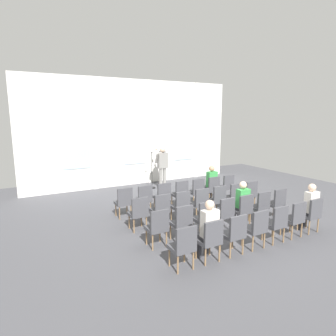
# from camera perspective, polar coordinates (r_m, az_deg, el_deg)

# --- Properties ---
(ground_plane) EXTENTS (16.07, 16.07, 0.00)m
(ground_plane) POSITION_cam_1_polar(r_m,az_deg,el_deg) (8.07, 10.81, -12.11)
(ground_plane) COLOR #4C4C51
(rear_partition) EXTENTS (9.52, 0.14, 4.59)m
(rear_partition) POSITION_cam_1_polar(r_m,az_deg,el_deg) (12.86, -6.49, 6.82)
(rear_partition) COLOR silver
(rear_partition) RESTS_ON ground
(speaker) EXTENTS (0.50, 0.69, 1.74)m
(speaker) POSITION_cam_1_polar(r_m,az_deg,el_deg) (12.23, -1.12, 0.74)
(speaker) COLOR gray
(speaker) RESTS_ON ground
(mic_stand) EXTENTS (0.28, 0.28, 1.55)m
(mic_stand) POSITION_cam_1_polar(r_m,az_deg,el_deg) (12.29, -3.18, -2.45)
(mic_stand) COLOR black
(mic_stand) RESTS_ON ground
(chair_r0_c0) EXTENTS (0.46, 0.44, 0.94)m
(chair_r0_c0) POSITION_cam_1_polar(r_m,az_deg,el_deg) (8.82, -8.69, -6.39)
(chair_r0_c0) COLOR olive
(chair_r0_c0) RESTS_ON ground
(chair_r0_c1) EXTENTS (0.46, 0.44, 0.94)m
(chair_r0_c1) POSITION_cam_1_polar(r_m,az_deg,el_deg) (9.06, -4.76, -5.86)
(chair_r0_c1) COLOR olive
(chair_r0_c1) RESTS_ON ground
(chair_r0_c2) EXTENTS (0.46, 0.44, 0.94)m
(chair_r0_c2) POSITION_cam_1_polar(r_m,az_deg,el_deg) (9.33, -1.05, -5.34)
(chair_r0_c2) COLOR olive
(chair_r0_c2) RESTS_ON ground
(chair_r0_c3) EXTENTS (0.46, 0.44, 0.94)m
(chair_r0_c3) POSITION_cam_1_polar(r_m,az_deg,el_deg) (9.64, 2.43, -4.83)
(chair_r0_c3) COLOR olive
(chair_r0_c3) RESTS_ON ground
(chair_r0_c4) EXTENTS (0.46, 0.44, 0.94)m
(chair_r0_c4) POSITION_cam_1_polar(r_m,az_deg,el_deg) (9.98, 5.68, -4.33)
(chair_r0_c4) COLOR olive
(chair_r0_c4) RESTS_ON ground
(chair_r0_c5) EXTENTS (0.46, 0.44, 0.94)m
(chair_r0_c5) POSITION_cam_1_polar(r_m,az_deg,el_deg) (10.36, 8.69, -3.86)
(chair_r0_c5) COLOR olive
(chair_r0_c5) RESTS_ON ground
(audience_r0_c5) EXTENTS (0.36, 0.39, 1.32)m
(audience_r0_c5) POSITION_cam_1_polar(r_m,az_deg,el_deg) (10.37, 8.45, -2.71)
(audience_r0_c5) COLOR #2D2D33
(audience_r0_c5) RESTS_ON ground
(chair_r0_c6) EXTENTS (0.46, 0.44, 0.94)m
(chair_r0_c6) POSITION_cam_1_polar(r_m,az_deg,el_deg) (10.76, 11.49, -3.42)
(chair_r0_c6) COLOR olive
(chair_r0_c6) RESTS_ON ground
(chair_r1_c0) EXTENTS (0.46, 0.44, 0.94)m
(chair_r1_c0) POSITION_cam_1_polar(r_m,az_deg,el_deg) (7.81, -5.81, -8.55)
(chair_r1_c0) COLOR olive
(chair_r1_c0) RESTS_ON ground
(chair_r1_c1) EXTENTS (0.46, 0.44, 0.94)m
(chair_r1_c1) POSITION_cam_1_polar(r_m,az_deg,el_deg) (8.07, -1.46, -7.87)
(chair_r1_c1) COLOR olive
(chair_r1_c1) RESTS_ON ground
(chair_r1_c2) EXTENTS (0.46, 0.44, 0.94)m
(chair_r1_c2) POSITION_cam_1_polar(r_m,az_deg,el_deg) (8.38, 2.57, -7.19)
(chair_r1_c2) COLOR olive
(chair_r1_c2) RESTS_ON ground
(chair_r1_c3) EXTENTS (0.46, 0.44, 0.94)m
(chair_r1_c3) POSITION_cam_1_polar(r_m,az_deg,el_deg) (8.72, 6.30, -6.53)
(chair_r1_c3) COLOR olive
(chair_r1_c3) RESTS_ON ground
(chair_r1_c4) EXTENTS (0.46, 0.44, 0.94)m
(chair_r1_c4) POSITION_cam_1_polar(r_m,az_deg,el_deg) (9.10, 9.72, -5.89)
(chair_r1_c4) COLOR olive
(chair_r1_c4) RESTS_ON ground
(chair_r1_c5) EXTENTS (0.46, 0.44, 0.94)m
(chair_r1_c5) POSITION_cam_1_polar(r_m,az_deg,el_deg) (9.51, 12.85, -5.30)
(chair_r1_c5) COLOR olive
(chair_r1_c5) RESTS_ON ground
(chair_r1_c6) EXTENTS (0.46, 0.44, 0.94)m
(chair_r1_c6) POSITION_cam_1_polar(r_m,az_deg,el_deg) (9.95, 15.71, -4.74)
(chair_r1_c6) COLOR olive
(chair_r1_c6) RESTS_ON ground
(chair_r2_c0) EXTENTS (0.46, 0.44, 0.94)m
(chair_r2_c0) POSITION_cam_1_polar(r_m,az_deg,el_deg) (6.84, -2.03, -11.31)
(chair_r2_c0) COLOR olive
(chair_r2_c0) RESTS_ON ground
(chair_r2_c1) EXTENTS (0.46, 0.44, 0.94)m
(chair_r2_c1) POSITION_cam_1_polar(r_m,az_deg,el_deg) (7.14, 2.77, -10.37)
(chair_r2_c1) COLOR olive
(chair_r2_c1) RESTS_ON ground
(chair_r2_c2) EXTENTS (0.46, 0.44, 0.94)m
(chair_r2_c2) POSITION_cam_1_polar(r_m,az_deg,el_deg) (7.48, 7.14, -9.45)
(chair_r2_c2) COLOR olive
(chair_r2_c2) RESTS_ON ground
(chair_r2_c3) EXTENTS (0.46, 0.44, 0.94)m
(chair_r2_c3) POSITION_cam_1_polar(r_m,az_deg,el_deg) (7.86, 11.08, -8.57)
(chair_r2_c3) COLOR olive
(chair_r2_c3) RESTS_ON ground
(chair_r2_c4) EXTENTS (0.46, 0.44, 0.94)m
(chair_r2_c4) POSITION_cam_1_polar(r_m,az_deg,el_deg) (8.28, 14.62, -7.74)
(chair_r2_c4) COLOR olive
(chair_r2_c4) RESTS_ON ground
(audience_r2_c4) EXTENTS (0.36, 0.39, 1.29)m
(audience_r2_c4) POSITION_cam_1_polar(r_m,az_deg,el_deg) (8.29, 14.29, -6.39)
(audience_r2_c4) COLOR #2D2D33
(audience_r2_c4) RESTS_ON ground
(chair_r2_c5) EXTENTS (0.46, 0.44, 0.94)m
(chair_r2_c5) POSITION_cam_1_polar(r_m,az_deg,el_deg) (8.73, 17.80, -6.96)
(chair_r2_c5) COLOR olive
(chair_r2_c5) RESTS_ON ground
(chair_r2_c6) EXTENTS (0.46, 0.44, 0.94)m
(chair_r2_c6) POSITION_cam_1_polar(r_m,az_deg,el_deg) (9.20, 20.66, -6.25)
(chair_r2_c6) COLOR olive
(chair_r2_c6) RESTS_ON ground
(chair_r3_c0) EXTENTS (0.46, 0.44, 0.94)m
(chair_r3_c0) POSITION_cam_1_polar(r_m,az_deg,el_deg) (5.93, 3.06, -14.88)
(chair_r3_c0) COLOR olive
(chair_r3_c0) RESTS_ON ground
(chair_r3_c1) EXTENTS (0.46, 0.44, 0.94)m
(chair_r3_c1) POSITION_cam_1_polar(r_m,az_deg,el_deg) (6.27, 8.33, -13.52)
(chair_r3_c1) COLOR olive
(chair_r3_c1) RESTS_ON ground
(audience_r3_c1) EXTENTS (0.36, 0.39, 1.34)m
(audience_r3_c1) POSITION_cam_1_polar(r_m,az_deg,el_deg) (6.25, 7.93, -11.50)
(audience_r3_c1) COLOR #2D2D33
(audience_r3_c1) RESTS_ON ground
(chair_r3_c2) EXTENTS (0.46, 0.44, 0.94)m
(chair_r3_c2) POSITION_cam_1_polar(r_m,az_deg,el_deg) (6.66, 12.97, -12.22)
(chair_r3_c2) COLOR olive
(chair_r3_c2) RESTS_ON ground
(chair_r3_c3) EXTENTS (0.46, 0.44, 0.94)m
(chair_r3_c3) POSITION_cam_1_polar(r_m,az_deg,el_deg) (7.09, 17.04, -11.00)
(chair_r3_c3) COLOR olive
(chair_r3_c3) RESTS_ON ground
(chair_r3_c4) EXTENTS (0.46, 0.44, 0.94)m
(chair_r3_c4) POSITION_cam_1_polar(r_m,az_deg,el_deg) (7.55, 20.60, -9.88)
(chair_r3_c4) COLOR olive
(chair_r3_c4) RESTS_ON ground
(chair_r3_c5) EXTENTS (0.46, 0.44, 0.94)m
(chair_r3_c5) POSITION_cam_1_polar(r_m,az_deg,el_deg) (8.03, 23.72, -8.87)
(chair_r3_c5) COLOR olive
(chair_r3_c5) RESTS_ON ground
(chair_r3_c6) EXTENTS (0.46, 0.44, 0.94)m
(chair_r3_c6) POSITION_cam_1_polar(r_m,az_deg,el_deg) (8.55, 26.46, -7.95)
(chair_r3_c6) COLOR olive
(chair_r3_c6) RESTS_ON ground
(audience_r3_c6) EXTENTS (0.36, 0.39, 1.32)m
(audience_r3_c6) POSITION_cam_1_polar(r_m,az_deg,el_deg) (8.53, 26.11, -6.57)
(audience_r3_c6) COLOR #2D2D33
(audience_r3_c6) RESTS_ON ground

